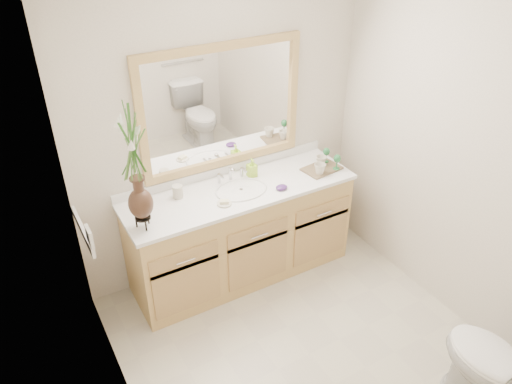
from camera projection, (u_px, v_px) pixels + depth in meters
floor at (310, 354)px, 3.53m from camera, size 2.60×2.60×0.00m
wall_back at (222, 131)px, 3.85m from camera, size 2.40×0.02×2.40m
wall_left at (118, 284)px, 2.39m from camera, size 0.02×2.60×2.40m
wall_right at (464, 165)px, 3.40m from camera, size 0.02×2.60×2.40m
vanity at (241, 234)px, 4.07m from camera, size 1.80×0.55×0.80m
counter at (240, 191)px, 3.85m from camera, size 1.84×0.57×0.03m
sink at (241, 196)px, 3.85m from camera, size 0.38×0.34×0.23m
mirror at (222, 108)px, 3.73m from camera, size 1.32×0.04×0.97m
switch_plate at (90, 237)px, 3.08m from camera, size 0.02×0.12×0.12m
toilet at (500, 373)px, 2.95m from camera, size 0.42×0.75×0.74m
flower_vase at (134, 156)px, 3.12m from camera, size 0.20×0.20×0.81m
tumbler at (178, 192)px, 3.71m from camera, size 0.08×0.08×0.10m
soap_dish at (224, 203)px, 3.65m from camera, size 0.11×0.11×0.03m
soap_bottle at (252, 169)px, 3.97m from camera, size 0.06×0.07×0.14m
purple_dish at (282, 187)px, 3.83m from camera, size 0.10×0.08×0.03m
tray at (322, 169)px, 4.09m from camera, size 0.33×0.24×0.02m
mug_left at (320, 168)px, 3.99m from camera, size 0.12×0.12×0.09m
mug_right at (321, 161)px, 4.10m from camera, size 0.11×0.10×0.09m
goblet_front at (337, 159)px, 4.03m from camera, size 0.06×0.06×0.13m
goblet_back at (326, 152)px, 4.14m from camera, size 0.06×0.06×0.13m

